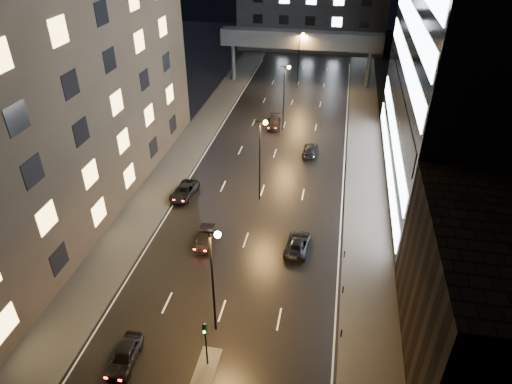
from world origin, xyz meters
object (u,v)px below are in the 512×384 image
car_away_b (206,237)px  car_away_d (274,123)px  car_toward_b (310,150)px  car_away_a (125,355)px  car_away_c (184,191)px  car_toward_a (298,244)px

car_away_b → car_away_d: size_ratio=0.86×
car_away_d → car_toward_b: bearing=-59.3°
car_away_a → car_away_c: 23.53m
car_away_d → car_toward_b: size_ratio=1.07×
car_away_b → car_toward_b: size_ratio=0.93×
car_away_c → car_away_d: car_away_d is taller
car_away_d → car_toward_a: (6.99, -29.31, -0.05)m
car_away_b → car_away_c: size_ratio=0.86×
car_away_a → car_away_b: 15.30m
car_away_b → car_toward_a: (9.46, 0.79, -0.04)m
car_away_d → car_toward_b: (6.38, -8.20, -0.05)m
car_away_c → car_toward_a: 16.26m
car_away_b → car_away_a: bearing=-104.8°
car_toward_a → car_away_a: bearing=58.6°
car_away_a → car_away_c: size_ratio=0.87×
car_toward_a → car_away_c: bearing=-22.7°
car_away_b → car_away_c: bearing=114.3°
car_away_b → car_away_c: 9.58m
car_toward_a → car_away_d: bearing=-72.3°
car_away_a → car_toward_b: bearing=70.6°
car_away_d → car_away_b: bearing=-101.9°
car_away_c → car_away_a: bearing=-76.9°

